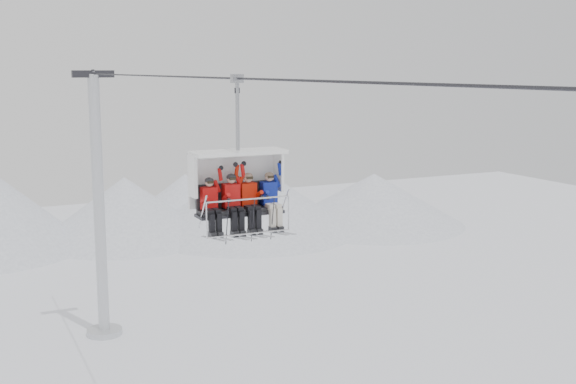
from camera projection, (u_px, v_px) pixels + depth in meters
name	position (u px, v px, depth m)	size (l,w,h in m)	color
ridgeline	(27.00, 214.00, 53.94)	(72.00, 21.00, 7.00)	white
lift_tower_right	(100.00, 225.00, 36.29)	(2.00, 1.80, 13.48)	silver
haul_cable	(288.00, 80.00, 15.46)	(0.06, 0.06, 50.00)	#29292D
chairlift_carrier	(236.00, 181.00, 18.65)	(2.43, 1.17, 3.98)	black
skier_far_left	(211.00, 204.00, 18.11)	(0.39, 1.69, 1.56)	red
skier_center_left	(233.00, 201.00, 18.36)	(0.42, 1.69, 1.65)	red
skier_center_right	(250.00, 200.00, 18.56)	(0.41, 1.69, 1.64)	red
skier_far_right	(271.00, 198.00, 18.81)	(0.41, 1.69, 1.61)	#122299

